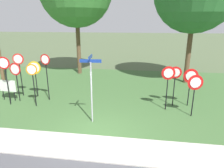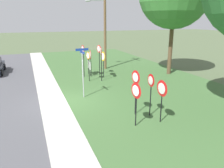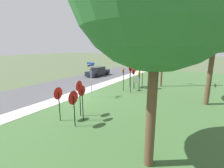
{
  "view_description": "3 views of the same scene",
  "coord_description": "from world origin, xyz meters",
  "px_view_note": "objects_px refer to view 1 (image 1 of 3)",
  "views": [
    {
      "loc": [
        1.73,
        -7.17,
        4.6
      ],
      "look_at": [
        0.27,
        2.83,
        1.44
      ],
      "focal_mm": 32.15,
      "sensor_mm": 36.0,
      "label": 1
    },
    {
      "loc": [
        12.74,
        -1.96,
        4.92
      ],
      "look_at": [
        0.52,
        2.79,
        1.02
      ],
      "focal_mm": 34.99,
      "sensor_mm": 36.0,
      "label": 2
    },
    {
      "loc": [
        10.77,
        10.23,
        4.59
      ],
      "look_at": [
        -1.33,
        2.81,
        1.31
      ],
      "focal_mm": 26.29,
      "sensor_mm": 36.0,
      "label": 3
    }
  ],
  "objects_px": {
    "stop_sign_near_right": "(33,77)",
    "yield_sign_far_left": "(195,86)",
    "yield_sign_near_right": "(168,78)",
    "yield_sign_far_right": "(175,77)",
    "stop_sign_far_center": "(35,71)",
    "stop_sign_center_tall": "(5,71)",
    "stop_sign_near_left": "(46,68)",
    "stop_sign_far_left": "(16,74)",
    "yield_sign_near_left": "(191,79)",
    "stop_sign_far_right": "(19,66)",
    "notice_board": "(8,87)",
    "street_name_post": "(91,84)"
  },
  "relations": [
    {
      "from": "stop_sign_far_left",
      "to": "stop_sign_center_tall",
      "type": "xyz_separation_m",
      "value": [
        -0.22,
        -0.58,
        0.31
      ]
    },
    {
      "from": "stop_sign_center_tall",
      "to": "stop_sign_far_center",
      "type": "bearing_deg",
      "value": 54.54
    },
    {
      "from": "stop_sign_near_left",
      "to": "stop_sign_far_center",
      "type": "bearing_deg",
      "value": 163.93
    },
    {
      "from": "stop_sign_far_right",
      "to": "yield_sign_far_right",
      "type": "xyz_separation_m",
      "value": [
        9.28,
        -0.27,
        -0.29
      ]
    },
    {
      "from": "stop_sign_near_left",
      "to": "yield_sign_far_right",
      "type": "bearing_deg",
      "value": 12.2
    },
    {
      "from": "yield_sign_far_right",
      "to": "notice_board",
      "type": "distance_m",
      "value": 9.72
    },
    {
      "from": "yield_sign_near_right",
      "to": "stop_sign_near_left",
      "type": "bearing_deg",
      "value": 168.51
    },
    {
      "from": "stop_sign_near_right",
      "to": "yield_sign_far_right",
      "type": "distance_m",
      "value": 7.72
    },
    {
      "from": "notice_board",
      "to": "yield_sign_near_right",
      "type": "bearing_deg",
      "value": 3.92
    },
    {
      "from": "yield_sign_near_left",
      "to": "notice_board",
      "type": "height_order",
      "value": "yield_sign_near_left"
    },
    {
      "from": "street_name_post",
      "to": "notice_board",
      "type": "distance_m",
      "value": 6.04
    },
    {
      "from": "stop_sign_center_tall",
      "to": "stop_sign_far_left",
      "type": "bearing_deg",
      "value": 64.15
    },
    {
      "from": "stop_sign_far_center",
      "to": "yield_sign_far_right",
      "type": "height_order",
      "value": "yield_sign_far_right"
    },
    {
      "from": "street_name_post",
      "to": "notice_board",
      "type": "xyz_separation_m",
      "value": [
        -5.62,
        1.95,
        -1.04
      ]
    },
    {
      "from": "stop_sign_center_tall",
      "to": "notice_board",
      "type": "height_order",
      "value": "stop_sign_center_tall"
    },
    {
      "from": "stop_sign_near_right",
      "to": "yield_sign_far_left",
      "type": "xyz_separation_m",
      "value": [
        8.38,
        -0.06,
        -0.12
      ]
    },
    {
      "from": "stop_sign_far_center",
      "to": "yield_sign_far_left",
      "type": "xyz_separation_m",
      "value": [
        9.07,
        -1.54,
        -0.05
      ]
    },
    {
      "from": "stop_sign_near_right",
      "to": "yield_sign_far_left",
      "type": "bearing_deg",
      "value": -11.12
    },
    {
      "from": "stop_sign_far_right",
      "to": "yield_sign_near_left",
      "type": "height_order",
      "value": "stop_sign_far_right"
    },
    {
      "from": "stop_sign_near_left",
      "to": "stop_sign_far_left",
      "type": "distance_m",
      "value": 1.75
    },
    {
      "from": "stop_sign_far_center",
      "to": "street_name_post",
      "type": "xyz_separation_m",
      "value": [
        4.27,
        -2.82,
        0.23
      ]
    },
    {
      "from": "stop_sign_far_right",
      "to": "yield_sign_far_left",
      "type": "bearing_deg",
      "value": -18.53
    },
    {
      "from": "yield_sign_far_left",
      "to": "stop_sign_far_left",
      "type": "bearing_deg",
      "value": 168.55
    },
    {
      "from": "stop_sign_far_right",
      "to": "yield_sign_near_left",
      "type": "xyz_separation_m",
      "value": [
        10.11,
        -0.17,
        -0.37
      ]
    },
    {
      "from": "stop_sign_near_left",
      "to": "yield_sign_near_right",
      "type": "distance_m",
      "value": 6.85
    },
    {
      "from": "stop_sign_far_right",
      "to": "yield_sign_far_right",
      "type": "relative_size",
      "value": 1.2
    },
    {
      "from": "yield_sign_far_right",
      "to": "yield_sign_far_left",
      "type": "bearing_deg",
      "value": -57.47
    },
    {
      "from": "stop_sign_near_right",
      "to": "stop_sign_center_tall",
      "type": "xyz_separation_m",
      "value": [
        -1.56,
        -0.03,
        0.29
      ]
    },
    {
      "from": "notice_board",
      "to": "stop_sign_near_right",
      "type": "bearing_deg",
      "value": -12.26
    },
    {
      "from": "stop_sign_far_center",
      "to": "street_name_post",
      "type": "distance_m",
      "value": 5.12
    },
    {
      "from": "stop_sign_far_center",
      "to": "yield_sign_near_right",
      "type": "distance_m",
      "value": 7.91
    },
    {
      "from": "stop_sign_center_tall",
      "to": "yield_sign_far_right",
      "type": "distance_m",
      "value": 9.27
    },
    {
      "from": "stop_sign_far_center",
      "to": "yield_sign_near_left",
      "type": "height_order",
      "value": "stop_sign_far_center"
    },
    {
      "from": "yield_sign_far_right",
      "to": "stop_sign_center_tall",
      "type": "bearing_deg",
      "value": -171.74
    },
    {
      "from": "stop_sign_center_tall",
      "to": "yield_sign_far_right",
      "type": "bearing_deg",
      "value": 2.17
    },
    {
      "from": "stop_sign_near_right",
      "to": "yield_sign_near_left",
      "type": "xyz_separation_m",
      "value": [
        8.46,
        1.26,
        -0.13
      ]
    },
    {
      "from": "stop_sign_far_left",
      "to": "notice_board",
      "type": "distance_m",
      "value": 1.1
    },
    {
      "from": "stop_sign_near_right",
      "to": "yield_sign_far_right",
      "type": "relative_size",
      "value": 1.07
    },
    {
      "from": "yield_sign_far_left",
      "to": "street_name_post",
      "type": "bearing_deg",
      "value": -172.92
    },
    {
      "from": "yield_sign_near_left",
      "to": "street_name_post",
      "type": "xyz_separation_m",
      "value": [
        -4.88,
        -2.61,
        0.29
      ]
    },
    {
      "from": "yield_sign_near_left",
      "to": "yield_sign_far_right",
      "type": "height_order",
      "value": "yield_sign_far_right"
    },
    {
      "from": "yield_sign_near_right",
      "to": "notice_board",
      "type": "xyz_separation_m",
      "value": [
        -9.21,
        0.07,
        -0.95
      ]
    },
    {
      "from": "stop_sign_far_center",
      "to": "yield_sign_near_right",
      "type": "bearing_deg",
      "value": -13.84
    },
    {
      "from": "yield_sign_near_right",
      "to": "yield_sign_far_right",
      "type": "xyz_separation_m",
      "value": [
        0.46,
        0.63,
        -0.12
      ]
    },
    {
      "from": "stop_sign_far_left",
      "to": "notice_board",
      "type": "bearing_deg",
      "value": -178.73
    },
    {
      "from": "stop_sign_far_right",
      "to": "street_name_post",
      "type": "relative_size",
      "value": 0.86
    },
    {
      "from": "stop_sign_near_left",
      "to": "stop_sign_far_left",
      "type": "xyz_separation_m",
      "value": [
        -1.68,
        -0.41,
        -0.3
      ]
    },
    {
      "from": "yield_sign_near_left",
      "to": "stop_sign_far_right",
      "type": "bearing_deg",
      "value": 176.35
    },
    {
      "from": "street_name_post",
      "to": "stop_sign_center_tall",
      "type": "bearing_deg",
      "value": 162.47
    },
    {
      "from": "stop_sign_near_right",
      "to": "yield_sign_far_right",
      "type": "xyz_separation_m",
      "value": [
        7.63,
        1.16,
        -0.04
      ]
    }
  ]
}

